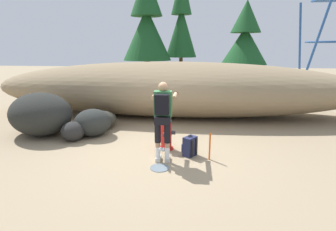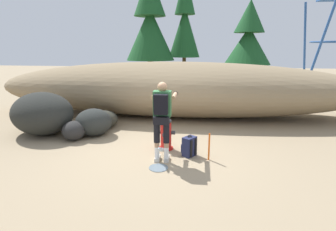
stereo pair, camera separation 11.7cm
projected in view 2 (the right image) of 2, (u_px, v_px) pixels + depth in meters
The scene contains 14 objects.
ground_plane at pixel (159, 153), 6.09m from camera, with size 56.00×56.00×0.04m, color #998466.
dirt_embankment at pixel (176, 89), 9.28m from camera, with size 13.12×3.20×1.89m, color #897556.
fire_hydrant at pixel (166, 134), 6.21m from camera, with size 0.44×0.39×0.80m.
hydrant_water_jet at pixel (161, 152), 5.60m from camera, with size 0.39×1.09×0.47m.
utility_worker at pixel (162, 112), 5.44m from camera, with size 0.55×0.98×1.68m.
spare_backpack at pixel (189, 146), 5.87m from camera, with size 0.36×0.36×0.47m.
boulder_large at pixel (42, 113), 7.32m from camera, with size 1.90×1.56×1.17m, color #252723.
boulder_mid at pixel (103, 119), 7.93m from camera, with size 0.90×0.87×0.52m, color #2D2D25.
boulder_small at pixel (74, 131), 6.87m from camera, with size 0.64×0.60×0.50m, color #272625.
boulder_outlier at pixel (94, 122), 7.21m from camera, with size 0.98×0.90×0.75m, color #262927.
pine_tree_far_left at pixel (150, 24), 15.80m from camera, with size 2.94×2.94×6.77m.
pine_tree_left at pixel (185, 22), 16.37m from camera, with size 1.96×1.96×6.94m.
pine_tree_center at pixel (249, 38), 14.78m from camera, with size 2.59×2.59×4.93m.
survey_stake at pixel (209, 147), 5.62m from camera, with size 0.04×0.04×0.60m, color #E55914.
Camera 2 is at (0.99, -5.60, 2.35)m, focal length 28.15 mm.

